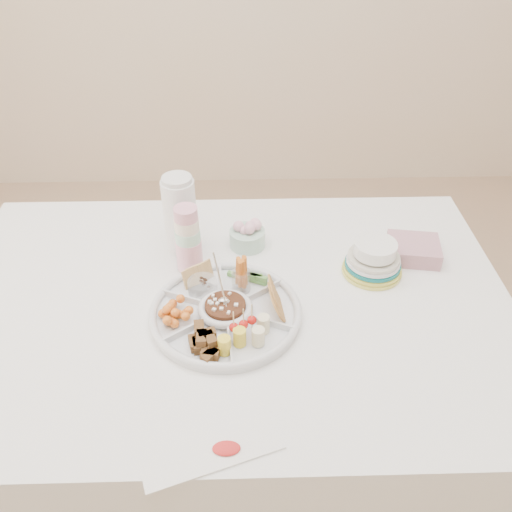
{
  "coord_description": "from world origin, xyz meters",
  "views": [
    {
      "loc": [
        0.05,
        -1.07,
        1.72
      ],
      "look_at": [
        0.08,
        0.03,
        0.88
      ],
      "focal_mm": 38.0,
      "sensor_mm": 36.0,
      "label": 1
    }
  ],
  "objects_px": {
    "party_tray": "(226,311)",
    "plate_stack": "(374,257)",
    "thermos": "(180,214)",
    "dining_table": "(231,392)"
  },
  "relations": [
    {
      "from": "dining_table",
      "to": "plate_stack",
      "type": "distance_m",
      "value": 0.6
    },
    {
      "from": "party_tray",
      "to": "thermos",
      "type": "height_order",
      "value": "thermos"
    },
    {
      "from": "thermos",
      "to": "dining_table",
      "type": "bearing_deg",
      "value": -60.42
    },
    {
      "from": "dining_table",
      "to": "plate_stack",
      "type": "xyz_separation_m",
      "value": [
        0.41,
        0.11,
        0.43
      ]
    },
    {
      "from": "party_tray",
      "to": "thermos",
      "type": "bearing_deg",
      "value": 113.7
    },
    {
      "from": "party_tray",
      "to": "plate_stack",
      "type": "distance_m",
      "value": 0.44
    },
    {
      "from": "party_tray",
      "to": "plate_stack",
      "type": "bearing_deg",
      "value": 22.83
    },
    {
      "from": "thermos",
      "to": "plate_stack",
      "type": "xyz_separation_m",
      "value": [
        0.54,
        -0.13,
        -0.07
      ]
    },
    {
      "from": "thermos",
      "to": "plate_stack",
      "type": "distance_m",
      "value": 0.56
    },
    {
      "from": "dining_table",
      "to": "thermos",
      "type": "distance_m",
      "value": 0.57
    }
  ]
}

